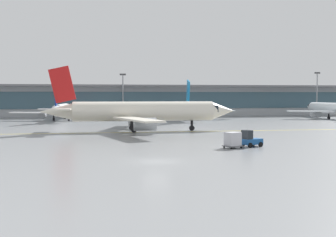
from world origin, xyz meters
name	(u,v)px	position (x,y,z in m)	size (l,w,h in m)	color
ground_plane	(157,161)	(0.00, 0.00, 0.00)	(400.00, 400.00, 0.00)	gray
taxiway_centreline_stripe	(145,132)	(2.41, 32.88, 0.00)	(110.00, 0.36, 0.01)	yellow
terminal_concourse	(117,100)	(0.00, 91.47, 4.92)	(188.07, 11.00, 9.60)	#9EA3A8
gate_airplane_1	(62,110)	(-15.01, 71.05, 2.75)	(25.77, 27.69, 9.18)	white
gate_airplane_2	(182,108)	(16.12, 69.96, 3.05)	(28.51, 30.73, 10.18)	white
gate_airplane_3	(333,108)	(57.59, 66.66, 2.87)	(26.91, 28.86, 9.58)	white
taxiing_regional_jet	(142,112)	(1.96, 34.88, 3.46)	(34.77, 32.44, 11.55)	silver
baggage_tug	(250,140)	(13.11, 9.83, 0.89)	(2.93, 2.33, 2.10)	#194C8C
cargo_dolly_lead	(233,140)	(10.51, 8.84, 1.05)	(2.53, 2.24, 1.94)	#595B60
apron_light_mast_1	(123,93)	(1.36, 84.00, 7.05)	(1.80, 0.36, 12.75)	gray
apron_light_mast_2	(317,92)	(61.32, 82.24, 7.49)	(1.80, 0.36, 13.62)	gray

